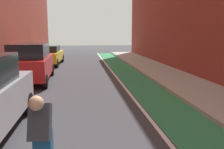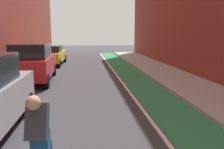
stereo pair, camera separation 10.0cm
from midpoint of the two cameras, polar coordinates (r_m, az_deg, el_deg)
The scene contains 7 objects.
ground_plane at distance 10.59m, azimuth -6.34°, elevation -4.01°, with size 79.85×79.85×0.00m, color #38383D.
bike_lane_paint at distance 12.85m, azimuth 6.46°, elevation -1.58°, with size 1.60×36.30×0.00m, color #2D8451.
lane_divider_stripe at distance 12.69m, azimuth 2.49°, elevation -1.67°, with size 0.12×36.30×0.00m, color white.
sidewalk_right at distance 13.46m, azimuth 15.25°, elevation -1.05°, with size 2.61×36.30×0.14m, color #A8A59E.
parked_suv_red at distance 13.18m, azimuth -17.78°, elevation 2.78°, with size 2.07×4.72×1.98m.
parked_sedan_yellow_cab at distance 19.94m, azimuth -13.88°, elevation 4.47°, with size 2.06×4.72×1.53m.
cyclist_mid at distance 4.11m, azimuth -15.99°, elevation -14.89°, with size 0.48×1.70×1.60m.
Camera 2 is at (0.10, 3.85, 2.49)m, focal length 39.20 mm.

